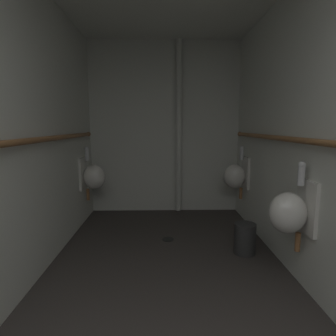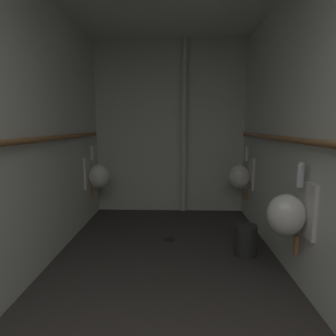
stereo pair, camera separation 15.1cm
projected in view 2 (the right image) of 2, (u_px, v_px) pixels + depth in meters
The scene contains 12 objects.
floor at pixel (163, 293), 2.36m from camera, with size 2.42×4.54×0.08m, color #383330.
wall_left at pixel (13, 131), 2.19m from camera, with size 0.06×4.54×2.63m, color silver.
wall_right at pixel (318, 131), 2.12m from camera, with size 0.06×4.54×2.63m, color silver.
wall_back at pixel (170, 128), 4.37m from camera, with size 2.42×0.06×2.63m, color silver.
urinal_left_mid at pixel (98, 175), 3.94m from camera, with size 0.32×0.30×0.76m.
urinal_right_mid at pixel (289, 214), 2.23m from camera, with size 0.32×0.30×0.76m.
urinal_right_far at pixel (241, 176), 3.90m from camera, with size 0.32×0.30×0.76m.
supply_pipe_left at pixel (26, 141), 2.22m from camera, with size 0.06×3.76×0.06m.
supply_pipe_right at pixel (303, 141), 2.18m from camera, with size 0.06×3.77×0.06m.
standpipe_back_wall at pixel (184, 128), 4.26m from camera, with size 0.09×0.09×2.58m, color silver.
floor_drain at pixel (170, 239), 3.37m from camera, with size 0.14×0.14×0.01m, color black.
waste_bin at pixel (246, 240), 2.94m from camera, with size 0.23×0.23×0.33m, color #2D2D2D.
Camera 2 is at (0.11, 0.04, 1.36)m, focal length 29.93 mm.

